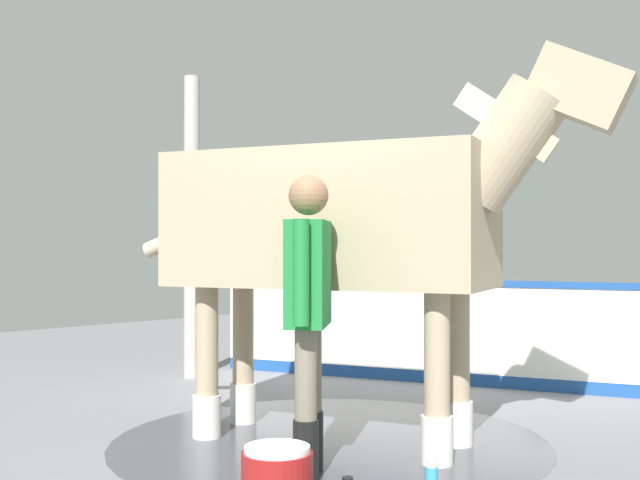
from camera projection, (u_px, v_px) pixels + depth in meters
ground_plane at (324, 430)px, 5.83m from camera, size 16.00×16.00×0.02m
wet_patch at (330, 441)px, 5.46m from camera, size 3.00×3.00×0.00m
barrier_wall at (433, 335)px, 7.77m from camera, size 4.29×1.66×1.01m
roof_post_far at (192, 227)px, 8.10m from camera, size 0.16×0.16×3.07m
horse at (345, 223)px, 5.43m from camera, size 3.36×1.63×2.57m
handler at (308, 300)px, 4.67m from camera, size 0.49×0.57×1.76m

